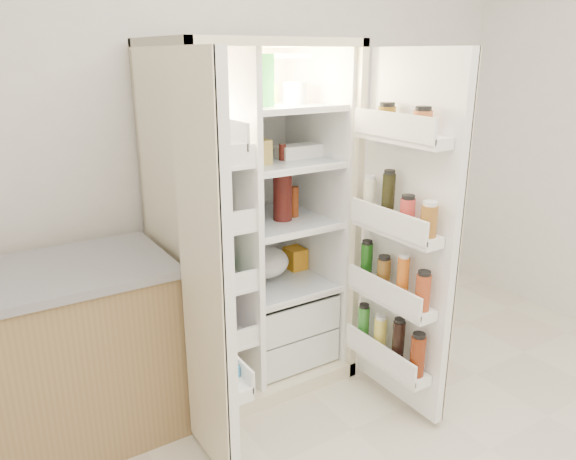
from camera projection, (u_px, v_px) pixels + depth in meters
wall_back at (239, 123)px, 3.11m from camera, size 4.00×0.02×2.70m
refrigerator at (249, 244)px, 2.95m from camera, size 0.92×0.70×1.80m
freezer_door at (207, 276)px, 2.15m from camera, size 0.15×0.40×1.72m
fridge_door at (405, 243)px, 2.59m from camera, size 0.17×0.58×1.72m
kitchen_counter at (41, 363)px, 2.41m from camera, size 1.17×0.62×0.85m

